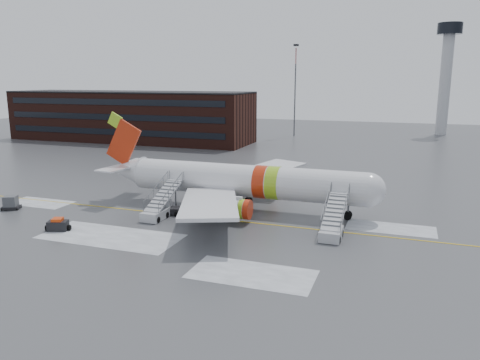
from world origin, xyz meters
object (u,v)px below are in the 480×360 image
at_px(airstair_aft, 158,209).
at_px(airstair_fwd, 333,226).
at_px(airliner, 238,181).
at_px(baggage_tractor, 58,225).
at_px(uld_container, 11,203).
at_px(pushback_tug, 167,208).

bearing_deg(airstair_aft, airstair_fwd, 0.00).
distance_m(airliner, baggage_tractor, 20.44).
distance_m(airstair_fwd, airstair_aft, 19.37).
bearing_deg(airstair_aft, airliner, 42.44).
bearing_deg(uld_container, airstair_fwd, 4.15).
height_order(airstair_fwd, baggage_tractor, airstair_fwd).
distance_m(pushback_tug, uld_container, 19.16).
bearing_deg(airstair_aft, uld_container, -171.52).
relative_size(airstair_aft, pushback_tug, 2.46).
distance_m(airliner, airstair_fwd, 14.06).
bearing_deg(uld_container, pushback_tug, 13.06).
bearing_deg(baggage_tractor, pushback_tug, 49.41).
relative_size(airliner, pushback_tug, 11.20).
bearing_deg(airliner, airstair_aft, -137.56).
height_order(airstair_aft, uld_container, airstair_aft).
relative_size(airstair_fwd, pushback_tug, 2.46).
bearing_deg(airliner, pushback_tug, -144.24).
distance_m(pushback_tug, baggage_tractor, 11.91).
xyz_separation_m(pushback_tug, baggage_tractor, (-7.75, -9.04, -0.15)).
relative_size(pushback_tug, uld_container, 1.32).
relative_size(airstair_aft, uld_container, 3.24).
height_order(airstair_fwd, pushback_tug, airstair_fwd).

